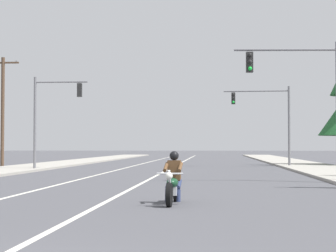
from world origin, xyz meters
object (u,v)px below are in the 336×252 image
at_px(traffic_signal_near_right, 308,90).
at_px(utility_pole_left_near, 3,109).
at_px(motorcycle_with_rider, 173,183).
at_px(traffic_signal_mid_right, 270,113).
at_px(traffic_signal_near_left, 50,110).

xyz_separation_m(traffic_signal_near_right, utility_pole_left_near, (-19.78, 16.54, 0.25)).
xyz_separation_m(motorcycle_with_rider, traffic_signal_mid_right, (5.47, 29.54, 3.52)).
bearing_deg(motorcycle_with_rider, traffic_signal_near_left, 113.72).
relative_size(motorcycle_with_rider, traffic_signal_near_left, 0.35).
bearing_deg(motorcycle_with_rider, traffic_signal_near_right, 62.14).
relative_size(motorcycle_with_rider, traffic_signal_near_right, 0.35).
height_order(traffic_signal_mid_right, utility_pole_left_near, utility_pole_left_near).
xyz_separation_m(traffic_signal_near_left, traffic_signal_mid_right, (15.16, 7.47, 0.10)).
relative_size(traffic_signal_mid_right, utility_pole_left_near, 0.75).
bearing_deg(traffic_signal_near_left, traffic_signal_near_right, -38.92).
bearing_deg(traffic_signal_mid_right, utility_pole_left_near, -171.41).
distance_m(traffic_signal_near_right, traffic_signal_near_left, 19.24).
xyz_separation_m(traffic_signal_near_right, traffic_signal_near_left, (-14.97, 12.09, -0.07)).
xyz_separation_m(traffic_signal_near_right, traffic_signal_mid_right, (0.19, 19.56, 0.03)).
bearing_deg(motorcycle_with_rider, utility_pole_left_near, 118.69).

